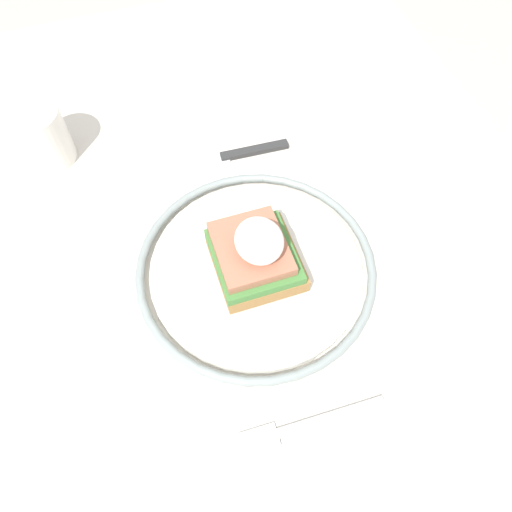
% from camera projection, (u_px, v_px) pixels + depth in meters
% --- Properties ---
extents(ground_plane, '(6.00, 6.00, 0.00)m').
position_uv_depth(ground_plane, '(270.00, 413.00, 1.22)').
color(ground_plane, '#B2ADA3').
extents(dining_table, '(1.03, 0.66, 0.76)m').
position_uv_depth(dining_table, '(282.00, 301.00, 0.68)').
color(dining_table, beige).
rests_on(dining_table, ground_plane).
extents(plate, '(0.26, 0.26, 0.02)m').
position_uv_depth(plate, '(256.00, 269.00, 0.55)').
color(plate, silver).
rests_on(plate, dining_table).
extents(sandwich, '(0.09, 0.09, 0.07)m').
position_uv_depth(sandwich, '(255.00, 254.00, 0.52)').
color(sandwich, '#9E703D').
rests_on(sandwich, plate).
extents(fork, '(0.02, 0.14, 0.00)m').
position_uv_depth(fork, '(305.00, 425.00, 0.47)').
color(fork, silver).
rests_on(fork, dining_table).
extents(knife, '(0.02, 0.20, 0.01)m').
position_uv_depth(knife, '(225.00, 157.00, 0.64)').
color(knife, '#2D2D2D').
rests_on(knife, dining_table).
extents(cup, '(0.07, 0.07, 0.08)m').
position_uv_depth(cup, '(40.00, 135.00, 0.61)').
color(cup, white).
rests_on(cup, dining_table).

